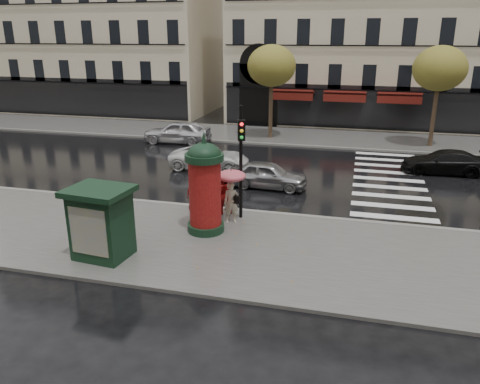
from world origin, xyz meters
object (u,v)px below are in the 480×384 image
(car_silver, at_px, (268,175))
(car_white, at_px, (209,158))
(traffic_light, at_px, (241,152))
(car_black, at_px, (444,162))
(morris_column, at_px, (205,185))
(newsstand, at_px, (101,222))
(woman_red, at_px, (222,193))
(car_far_silver, at_px, (177,132))
(woman_umbrella, at_px, (231,187))
(man_burgundy, at_px, (195,193))

(car_silver, height_order, car_white, car_silver)
(traffic_light, xyz_separation_m, car_black, (9.05, 9.51, -2.26))
(morris_column, xyz_separation_m, car_silver, (1.18, 6.18, -1.31))
(traffic_light, height_order, newsstand, traffic_light)
(woman_red, bearing_deg, morris_column, 51.42)
(woman_red, height_order, car_far_silver, woman_red)
(morris_column, bearing_deg, newsstand, -132.32)
(traffic_light, distance_m, newsstand, 6.00)
(car_white, bearing_deg, morris_column, -169.01)
(morris_column, relative_size, traffic_light, 0.84)
(car_far_silver, bearing_deg, car_white, 31.61)
(woman_umbrella, relative_size, woman_red, 1.24)
(woman_red, bearing_deg, car_white, -104.35)
(woman_umbrella, relative_size, man_burgundy, 1.39)
(car_black, bearing_deg, car_silver, -63.69)
(woman_umbrella, xyz_separation_m, car_silver, (0.46, 5.10, -0.91))
(man_burgundy, height_order, traffic_light, traffic_light)
(woman_red, distance_m, car_silver, 4.41)
(woman_umbrella, height_order, car_white, woman_umbrella)
(morris_column, xyz_separation_m, newsstand, (-2.66, -2.92, -0.61))
(man_burgundy, distance_m, car_white, 7.10)
(car_black, bearing_deg, car_white, -82.71)
(traffic_light, bearing_deg, man_burgundy, 170.96)
(man_burgundy, distance_m, traffic_light, 2.90)
(morris_column, distance_m, newsstand, 4.00)
(woman_umbrella, relative_size, traffic_light, 0.48)
(man_burgundy, xyz_separation_m, car_far_silver, (-5.84, 12.60, -0.11))
(man_burgundy, xyz_separation_m, car_black, (11.14, 9.18, -0.27))
(newsstand, distance_m, car_white, 11.78)
(woman_red, height_order, car_black, woman_red)
(car_black, bearing_deg, man_burgundy, -53.30)
(woman_umbrella, height_order, car_black, woman_umbrella)
(car_white, bearing_deg, woman_red, -164.09)
(woman_red, relative_size, newsstand, 0.74)
(woman_red, distance_m, car_white, 7.47)
(woman_red, bearing_deg, car_far_silver, -97.38)
(man_burgundy, relative_size, newsstand, 0.66)
(newsstand, height_order, car_white, newsstand)
(car_white, relative_size, car_far_silver, 0.96)
(car_silver, xyz_separation_m, car_black, (8.85, 4.93, -0.02))
(car_white, bearing_deg, man_burgundy, -172.91)
(car_silver, distance_m, car_black, 10.13)
(morris_column, height_order, car_white, morris_column)
(man_burgundy, relative_size, car_far_silver, 0.34)
(newsstand, height_order, car_silver, newsstand)
(newsstand, height_order, car_far_silver, newsstand)
(newsstand, bearing_deg, traffic_light, 51.16)
(newsstand, xyz_separation_m, car_black, (12.69, 14.03, -0.72))
(woman_red, height_order, man_burgundy, woman_red)
(newsstand, bearing_deg, man_burgundy, 72.23)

